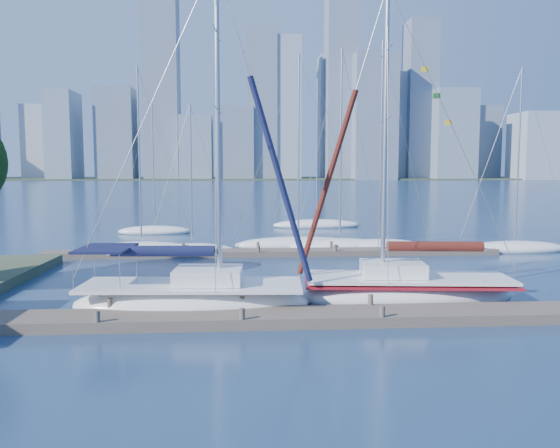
{
  "coord_description": "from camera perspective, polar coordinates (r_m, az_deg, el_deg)",
  "views": [
    {
      "loc": [
        0.1,
        -19.69,
        5.65
      ],
      "look_at": [
        1.66,
        4.0,
        3.28
      ],
      "focal_mm": 35.0,
      "sensor_mm": 36.0,
      "label": 1
    }
  ],
  "objects": [
    {
      "name": "far_shore",
      "position": [
        339.74,
        -3.78,
        4.74
      ],
      "size": [
        800.0,
        100.0,
        1.5
      ],
      "primitive_type": "cube",
      "color": "#38472D",
      "rests_on": "ground"
    },
    {
      "name": "near_dock",
      "position": [
        20.43,
        -3.96,
        -9.78
      ],
      "size": [
        26.0,
        2.0,
        0.4
      ],
      "primitive_type": "cube",
      "color": "#4D4338",
      "rests_on": "ground"
    },
    {
      "name": "bg_boat_2",
      "position": [
        39.61,
        1.92,
        -2.1
      ],
      "size": [
        9.27,
        2.68,
        14.1
      ],
      "rotation": [
        0.0,
        0.0,
        0.03
      ],
      "color": "white",
      "rests_on": "ground"
    },
    {
      "name": "bg_boat_4",
      "position": [
        39.22,
        10.33,
        -2.24
      ],
      "size": [
        6.94,
        3.77,
        14.81
      ],
      "rotation": [
        0.0,
        0.0,
        -0.24
      ],
      "color": "white",
      "rests_on": "ground"
    },
    {
      "name": "bg_boat_6",
      "position": [
        49.61,
        -12.96,
        -0.7
      ],
      "size": [
        6.6,
        2.7,
        11.8
      ],
      "rotation": [
        0.0,
        0.0,
        0.1
      ],
      "color": "white",
      "rests_on": "ground"
    },
    {
      "name": "bg_boat_7",
      "position": [
        53.78,
        3.84,
        -0.04
      ],
      "size": [
        8.88,
        3.87,
        14.69
      ],
      "rotation": [
        0.0,
        0.0,
        0.19
      ],
      "color": "white",
      "rests_on": "ground"
    },
    {
      "name": "ground",
      "position": [
        20.49,
        -3.96,
        -10.32
      ],
      "size": [
        700.0,
        700.0,
        0.0
      ],
      "primitive_type": "plane",
      "color": "navy",
      "rests_on": "ground"
    },
    {
      "name": "sailboat_maroon",
      "position": [
        24.12,
        13.16,
        -5.54
      ],
      "size": [
        9.55,
        3.91,
        13.83
      ],
      "rotation": [
        0.0,
        0.0,
        -0.09
      ],
      "color": "white",
      "rests_on": "ground"
    },
    {
      "name": "bg_boat_5",
      "position": [
        41.11,
        23.31,
        -2.3
      ],
      "size": [
        7.68,
        3.35,
        12.85
      ],
      "rotation": [
        0.0,
        0.0,
        -0.16
      ],
      "color": "white",
      "rests_on": "ground"
    },
    {
      "name": "far_dock",
      "position": [
        36.16,
        -0.7,
        -3.0
      ],
      "size": [
        30.0,
        1.8,
        0.36
      ],
      "primitive_type": "cube",
      "color": "#4D4338",
      "rests_on": "ground"
    },
    {
      "name": "bg_boat_3",
      "position": [
        38.81,
        6.26,
        -2.26
      ],
      "size": [
        7.46,
        5.02,
        14.34
      ],
      "rotation": [
        0.0,
        0.0,
        0.41
      ],
      "color": "white",
      "rests_on": "ground"
    },
    {
      "name": "skyline",
      "position": [
        312.51,
        0.11,
        11.45
      ],
      "size": [
        503.81,
        51.31,
        125.99
      ],
      "color": "gray",
      "rests_on": "ground"
    },
    {
      "name": "sailboat_navy",
      "position": [
        22.21,
        -9.18,
        -6.36
      ],
      "size": [
        9.6,
        3.61,
        14.27
      ],
      "rotation": [
        0.0,
        0.0,
        -0.06
      ],
      "color": "white",
      "rests_on": "ground"
    },
    {
      "name": "bg_boat_0",
      "position": [
        38.41,
        -14.25,
        -2.53
      ],
      "size": [
        7.24,
        4.01,
        12.87
      ],
      "rotation": [
        0.0,
        0.0,
        0.27
      ],
      "color": "white",
      "rests_on": "ground"
    },
    {
      "name": "bg_boat_1",
      "position": [
        37.62,
        -9.14,
        -2.66
      ],
      "size": [
        6.05,
        3.59,
        10.28
      ],
      "rotation": [
        0.0,
        0.0,
        0.31
      ],
      "color": "white",
      "rests_on": "ground"
    }
  ]
}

